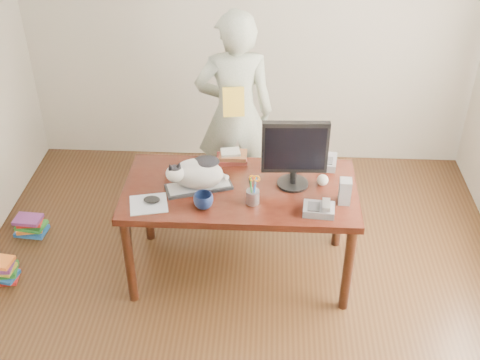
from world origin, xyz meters
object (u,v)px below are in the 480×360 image
mouse (152,200)px  book_pile_a (0,270)px  coffee_mug (203,201)px  book_pile_b (30,225)px  speaker (345,191)px  keyboard (199,187)px  book_stack (232,157)px  cat (196,173)px  person (235,114)px  pen_cup (253,195)px  phone (319,209)px  calculator (326,162)px  baseball (323,180)px  monitor (295,151)px  desk (241,199)px

mouse → book_pile_a: bearing=166.9°
coffee_mug → book_pile_b: (-1.49, 0.58, -0.73)m
speaker → keyboard: bearing=176.9°
book_stack → cat: bearing=-124.5°
person → coffee_mug: bearing=75.0°
speaker → person: (-0.78, 1.00, 0.02)m
person → book_pile_a: bearing=25.0°
pen_cup → phone: (0.43, -0.08, -0.03)m
phone → calculator: bearing=87.5°
mouse → book_stack: 0.74m
cat → book_stack: 0.44m
mouse → baseball: baseball is taller
pen_cup → mouse: bearing=-177.1°
monitor → pen_cup: bearing=-144.3°
person → phone: bearing=110.9°
desk → monitor: size_ratio=3.21×
desk → book_pile_a: 1.85m
book_stack → book_pile_a: 1.89m
speaker → book_stack: (-0.77, 0.47, -0.05)m
speaker → person: 1.27m
desk → speaker: bearing=-16.5°
coffee_mug → person: person is taller
phone → book_pile_b: bearing=170.3°
keyboard → book_pile_b: (-1.44, 0.37, -0.69)m
book_stack → book_pile_a: size_ratio=0.86×
coffee_mug → calculator: (0.83, 0.55, -0.02)m
desk → speaker: (0.69, -0.20, 0.23)m
desk → phone: (0.52, -0.33, 0.18)m
book_pile_a → book_pile_b: (0.03, 0.55, -0.02)m
keyboard → coffee_mug: bearing=-94.8°
person → calculator: bearing=133.8°
mouse → desk: bearing=12.7°
speaker → cat: bearing=177.3°
speaker → book_stack: 0.90m
desk → mouse: size_ratio=12.96×
monitor → calculator: monitor is taller
person → monitor: bearing=110.6°
keyboard → calculator: bearing=1.7°
calculator → book_pile_b: calculator is taller
coffee_mug → baseball: 0.85m
calculator → person: 0.88m
calculator → person: bearing=149.5°
book_stack → coffee_mug: bearing=-108.5°
monitor → phone: monitor is taller
book_stack → calculator: book_stack is taller
book_pile_b → cat: bearing=-14.7°
desk → book_stack: bearing=106.3°
cat → person: (0.21, 0.89, -0.02)m
book_stack → calculator: bearing=-5.8°
coffee_mug → book_pile_a: 1.68m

